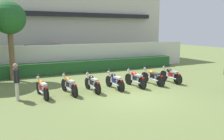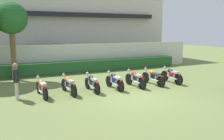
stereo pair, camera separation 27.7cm
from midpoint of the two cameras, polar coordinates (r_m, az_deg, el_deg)
The scene contains 14 objects.
ground at distance 10.70m, azimuth 4.41°, elevation -6.72°, with size 60.00×60.00×0.00m, color olive.
building at distance 24.07m, azimuth -13.88°, elevation 11.79°, with size 20.23×6.50×8.11m.
compound_wall at distance 17.67m, azimuth -8.75°, elevation 2.91°, with size 19.22×0.30×1.98m, color silver.
hedge_row at distance 17.08m, azimuth -7.99°, elevation 0.78°, with size 15.38×0.70×0.83m, color #235628.
parked_car at distance 19.04m, azimuth -15.56°, elevation 2.99°, with size 4.65×2.40×1.89m.
tree_far_side at distance 15.41m, azimuth -23.85°, elevation 11.04°, with size 1.91×1.91×4.65m.
motorcycle_in_row_0 at distance 11.20m, azimuth -17.05°, elevation -4.05°, with size 0.60×1.89×0.95m.
motorcycle_in_row_1 at distance 11.42m, azimuth -10.92°, elevation -3.50°, with size 0.60×1.94×0.96m.
motorcycle_in_row_2 at distance 11.70m, azimuth -5.38°, elevation -3.08°, with size 0.60×1.81×0.95m.
motorcycle_in_row_3 at distance 12.12m, azimuth -0.01°, elevation -2.58°, with size 0.60×1.83×0.96m.
motorcycle_in_row_4 at distance 12.68m, azimuth 4.96°, elevation -2.05°, with size 0.60×1.88×0.97m.
motorcycle_in_row_5 at distance 13.34m, azimuth 9.10°, elevation -1.57°, with size 0.60×1.94×0.96m.
motorcycle_in_row_6 at distance 14.02m, azimuth 13.32°, elevation -1.16°, with size 0.60×1.81×0.96m.
inspector_person at distance 10.97m, azimuth -22.59°, elevation -1.95°, with size 0.22×0.65×1.61m.
Camera 1 is at (-5.38, -8.77, 2.99)m, focal length 38.24 mm.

